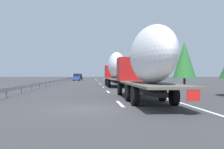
{
  "coord_description": "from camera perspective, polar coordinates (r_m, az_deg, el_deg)",
  "views": [
    {
      "loc": [
        -13.15,
        -0.08,
        1.71
      ],
      "look_at": [
        16.85,
        -2.55,
        1.7
      ],
      "focal_mm": 41.89,
      "sensor_mm": 36.0,
      "label": 1
    }
  ],
  "objects": [
    {
      "name": "lane_stripe_7",
      "position": [
        85.23,
        -3.54,
        -1.13
      ],
      "size": [
        3.2,
        0.2,
        0.01
      ],
      "primitive_type": "cube",
      "color": "white",
      "rests_on": "ground_plane"
    },
    {
      "name": "lane_stripe_3",
      "position": [
        45.45,
        -2.53,
        -2.14
      ],
      "size": [
        3.2,
        0.2,
        0.01
      ],
      "primitive_type": "cube",
      "color": "white",
      "rests_on": "ground_plane"
    },
    {
      "name": "guardrail_median",
      "position": [
        56.49,
        -10.88,
        -1.13
      ],
      "size": [
        94.0,
        0.1,
        0.76
      ],
      "color": "#9EA0A5",
      "rests_on": "ground_plane"
    },
    {
      "name": "lane_stripe_5",
      "position": [
        69.82,
        -3.29,
        -1.38
      ],
      "size": [
        3.2,
        0.2,
        0.01
      ],
      "primitive_type": "cube",
      "color": "white",
      "rests_on": "ground_plane"
    },
    {
      "name": "tree_0",
      "position": [
        34.79,
        15.52,
        3.1
      ],
      "size": [
        2.92,
        2.92,
        5.94
      ],
      "color": "#472D19",
      "rests_on": "ground_plane"
    },
    {
      "name": "lane_stripe_4",
      "position": [
        52.03,
        -2.8,
        -1.86
      ],
      "size": [
        3.2,
        0.2,
        0.01
      ],
      "primitive_type": "cube",
      "color": "white",
      "rests_on": "ground_plane"
    },
    {
      "name": "lane_stripe_2",
      "position": [
        35.45,
        -1.92,
        -2.74
      ],
      "size": [
        3.2,
        0.2,
        0.01
      ],
      "primitive_type": "cube",
      "color": "white",
      "rests_on": "ground_plane"
    },
    {
      "name": "car_black_suv",
      "position": [
        81.19,
        -7.14,
        -0.51
      ],
      "size": [
        4.39,
        1.86,
        1.94
      ],
      "color": "black",
      "rests_on": "ground_plane"
    },
    {
      "name": "tree_2",
      "position": [
        75.5,
        3.66,
        1.66
      ],
      "size": [
        2.44,
        2.44,
        5.82
      ],
      "color": "#472D19",
      "rests_on": "ground_plane"
    },
    {
      "name": "car_blue_sedan",
      "position": [
        72.34,
        -7.75,
        -0.57
      ],
      "size": [
        4.04,
        1.8,
        1.94
      ],
      "color": "#28479E",
      "rests_on": "ground_plane"
    },
    {
      "name": "lane_stripe_1",
      "position": [
        25.79,
        -0.87,
        -3.78
      ],
      "size": [
        3.2,
        0.2,
        0.01
      ],
      "primitive_type": "cube",
      "color": "white",
      "rests_on": "ground_plane"
    },
    {
      "name": "tree_1",
      "position": [
        94.7,
        3.29,
        1.59
      ],
      "size": [
        3.98,
        3.98,
        7.04
      ],
      "color": "#472D19",
      "rests_on": "ground_plane"
    },
    {
      "name": "lane_stripe_6",
      "position": [
        76.21,
        -3.41,
        -1.27
      ],
      "size": [
        3.2,
        0.2,
        0.01
      ],
      "primitive_type": "cube",
      "color": "white",
      "rests_on": "ground_plane"
    },
    {
      "name": "lane_stripe_0",
      "position": [
        15.34,
        1.77,
        -6.38
      ],
      "size": [
        3.2,
        0.2,
        0.01
      ],
      "primitive_type": "cube",
      "color": "white",
      "rests_on": "ground_plane"
    },
    {
      "name": "truck_trailing",
      "position": [
        16.56,
        7.58,
        2.88
      ],
      "size": [
        13.78,
        2.55,
        4.5
      ],
      "color": "#B21919",
      "rests_on": "ground_plane"
    },
    {
      "name": "tree_5",
      "position": [
        86.06,
        3.59,
        1.69
      ],
      "size": [
        3.2,
        3.2,
        6.95
      ],
      "color": "#472D19",
      "rests_on": "ground_plane"
    },
    {
      "name": "ground_plane",
      "position": [
        53.18,
        -4.79,
        -1.83
      ],
      "size": [
        260.0,
        260.0,
        0.0
      ],
      "primitive_type": "plane",
      "color": "#38383A"
    },
    {
      "name": "truck_lead",
      "position": [
        36.74,
        0.8,
        1.46
      ],
      "size": [
        12.16,
        2.55,
        4.75
      ],
      "color": "#B21919",
      "rests_on": "ground_plane"
    },
    {
      "name": "lane_stripe_8",
      "position": [
        88.28,
        -3.58,
        -1.09
      ],
      "size": [
        3.2,
        0.2,
        0.01
      ],
      "primitive_type": "cube",
      "color": "white",
      "rests_on": "ground_plane"
    },
    {
      "name": "edge_line_right",
      "position": [
        58.43,
        0.63,
        -1.66
      ],
      "size": [
        110.0,
        0.2,
        0.01
      ],
      "primitive_type": "cube",
      "color": "white",
      "rests_on": "ground_plane"
    },
    {
      "name": "tree_3",
      "position": [
        102.66,
        2.68,
        1.71
      ],
      "size": [
        3.27,
        3.27,
        7.59
      ],
      "color": "#472D19",
      "rests_on": "ground_plane"
    },
    {
      "name": "road_sign",
      "position": [
        52.34,
        2.57,
        0.39
      ],
      "size": [
        0.1,
        0.9,
        2.95
      ],
      "color": "gray",
      "rests_on": "ground_plane"
    },
    {
      "name": "lane_stripe_9",
      "position": [
        92.91,
        -3.64,
        -1.03
      ],
      "size": [
        3.2,
        0.2,
        0.01
      ],
      "primitive_type": "cube",
      "color": "white",
      "rests_on": "ground_plane"
    }
  ]
}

